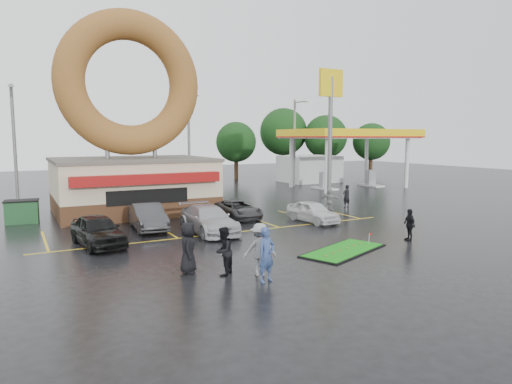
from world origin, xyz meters
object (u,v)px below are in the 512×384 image
streetlight_left (14,142)px  car_silver (209,219)px  car_black (98,230)px  dumpster (22,212)px  donut_shop (132,147)px  person_blue (267,255)px  car_dgrey (148,217)px  streetlight_right (295,140)px  putting_green (344,250)px  person_cameraman (409,225)px  car_white (313,212)px  car_grey (238,209)px  streetlight_mid (189,141)px  gas_station (331,151)px  shell_sign (331,109)px

streetlight_left → car_silver: 18.73m
car_black → dumpster: car_black is taller
donut_shop → person_blue: (0.54, -17.76, -3.49)m
car_silver → car_dgrey: bearing=138.1°
streetlight_left → streetlight_right: size_ratio=1.00×
streetlight_right → putting_green: bearing=-118.3°
person_cameraman → car_dgrey: bearing=-112.7°
streetlight_left → streetlight_right: 26.08m
person_blue → putting_green: person_blue is taller
dumpster → car_white: bearing=-21.5°
donut_shop → car_silver: size_ratio=2.70×
donut_shop → streetlight_right: size_ratio=1.50×
car_grey → person_cameraman: (4.77, -9.58, 0.21)m
streetlight_mid → car_dgrey: (-7.75, -14.56, -4.06)m
gas_station → car_white: gas_station is taller
car_black → putting_green: 11.49m
donut_shop → streetlight_mid: (7.00, 7.95, 0.32)m
gas_station → car_white: size_ratio=3.61×
donut_shop → gas_station: size_ratio=0.99×
shell_sign → car_silver: 17.54m
car_black → car_white: (12.47, 0.23, -0.09)m
streetlight_mid → car_silver: streetlight_mid is taller
donut_shop → streetlight_mid: 10.59m
gas_station → shell_sign: 11.93m
gas_station → streetlight_mid: 16.04m
streetlight_mid → car_silver: bearing=-106.7°
shell_sign → putting_green: shell_sign is taller
putting_green → gas_station: bearing=53.8°
car_black → putting_green: (9.58, -6.30, -0.70)m
shell_sign → person_cameraman: (-6.01, -14.45, -6.58)m
car_grey → person_cameraman: person_cameraman is taller
gas_station → dumpster: gas_station is taller
streetlight_left → car_dgrey: bearing=-65.3°
shell_sign → streetlight_left: bearing=161.0°
person_blue → putting_green: (5.21, 2.15, -0.94)m
donut_shop → car_grey: bearing=-48.2°
shell_sign → car_dgrey: 18.89m
car_black → dumpster: 8.79m
car_silver → car_white: (6.73, -0.06, -0.08)m
car_dgrey → person_blue: 11.22m
car_white → putting_green: car_white is taller
car_dgrey → car_white: size_ratio=1.16×
shell_sign → car_black: (-19.83, -8.34, -6.64)m
shell_sign → person_blue: bearing=-132.6°
car_grey → car_dgrey: bearing=-170.9°
gas_station → car_black: bearing=-147.2°
streetlight_left → car_white: 22.77m
streetlight_right → car_white: bearing=-119.9°
streetlight_right → person_blue: streetlight_right is taller
streetlight_right → gas_station: bearing=-13.7°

